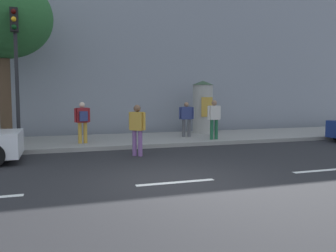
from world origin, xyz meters
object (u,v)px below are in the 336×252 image
pedestrian_in_dark_shirt (83,119)px  pedestrian_with_backpack (137,126)px  poster_column (203,107)px  street_tree (2,18)px  pedestrian_near_pole (214,116)px  traffic_light (16,56)px  pedestrian_in_light_jacket (186,117)px

pedestrian_in_dark_shirt → pedestrian_with_backpack: bearing=-58.8°
poster_column → street_tree: size_ratio=0.40×
pedestrian_with_backpack → pedestrian_in_dark_shirt: size_ratio=1.06×
poster_column → street_tree: street_tree is taller
pedestrian_with_backpack → pedestrian_in_dark_shirt: bearing=121.2°
street_tree → pedestrian_near_pole: size_ratio=3.89×
pedestrian_with_backpack → street_tree: bearing=140.0°
street_tree → pedestrian_in_dark_shirt: 4.69m
traffic_light → pedestrian_in_dark_shirt: traffic_light is taller
pedestrian_in_light_jacket → pedestrian_in_dark_shirt: size_ratio=0.98×
street_tree → pedestrian_with_backpack: street_tree is taller
poster_column → pedestrian_near_pole: size_ratio=1.56×
traffic_light → pedestrian_near_pole: size_ratio=2.87×
street_tree → pedestrian_in_light_jacket: street_tree is taller
pedestrian_in_light_jacket → pedestrian_near_pole: bearing=-58.6°
pedestrian_with_backpack → pedestrian_near_pole: bearing=29.4°
street_tree → poster_column: bearing=6.3°
pedestrian_in_light_jacket → traffic_light: bearing=-166.2°
pedestrian_near_pole → pedestrian_in_dark_shirt: bearing=175.6°
poster_column → pedestrian_in_dark_shirt: size_ratio=1.62×
poster_column → street_tree: (-8.39, -0.93, 3.34)m
traffic_light → pedestrian_with_backpack: (3.60, -1.64, -2.24)m
poster_column → pedestrian_near_pole: bearing=-103.4°
street_tree → pedestrian_near_pole: 8.76m
poster_column → traffic_light: bearing=-160.3°
pedestrian_with_backpack → pedestrian_near_pole: 4.19m
pedestrian_near_pole → street_tree: bearing=169.5°
street_tree → traffic_light: bearing=-72.8°
street_tree → pedestrian_in_light_jacket: (7.10, -0.26, -3.72)m
poster_column → pedestrian_in_dark_shirt: poster_column is taller
street_tree → pedestrian_in_light_jacket: bearing=-2.1°
traffic_light → street_tree: size_ratio=0.74×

